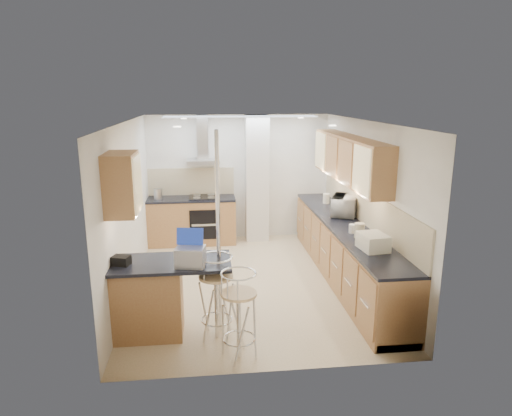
{
  "coord_description": "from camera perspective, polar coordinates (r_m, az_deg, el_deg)",
  "views": [
    {
      "loc": [
        -0.67,
        -6.67,
        2.89
      ],
      "look_at": [
        0.11,
        0.2,
        1.16
      ],
      "focal_mm": 32.0,
      "sensor_mm": 36.0,
      "label": 1
    }
  ],
  "objects": [
    {
      "name": "back_counter",
      "position": [
        9.1,
        -7.99,
        -1.54
      ],
      "size": [
        1.7,
        0.63,
        0.92
      ],
      "color": "#9E663F",
      "rests_on": "ground"
    },
    {
      "name": "jar_d",
      "position": [
        6.78,
        11.94,
        -2.55
      ],
      "size": [
        0.13,
        0.13,
        0.13
      ],
      "primitive_type": "cylinder",
      "rotation": [
        0.0,
        0.0,
        -0.31
      ],
      "color": "silver",
      "rests_on": "right_counter"
    },
    {
      "name": "room_shell",
      "position": [
        7.24,
        1.54,
        3.34
      ],
      "size": [
        3.64,
        4.84,
        2.51
      ],
      "color": "silver",
      "rests_on": "ground"
    },
    {
      "name": "jar_b",
      "position": [
        7.76,
        11.46,
        -0.39
      ],
      "size": [
        0.11,
        0.11,
        0.13
      ],
      "primitive_type": "cylinder",
      "rotation": [
        0.0,
        0.0,
        0.0
      ],
      "color": "white",
      "rests_on": "right_counter"
    },
    {
      "name": "right_counter",
      "position": [
        7.42,
        10.96,
        -5.3
      ],
      "size": [
        0.63,
        4.4,
        0.92
      ],
      "color": "#9E663F",
      "rests_on": "ground"
    },
    {
      "name": "microwave",
      "position": [
        7.73,
        11.06,
        0.29
      ],
      "size": [
        0.6,
        0.7,
        0.32
      ],
      "primitive_type": "imported",
      "rotation": [
        0.0,
        0.0,
        1.15
      ],
      "color": "silver",
      "rests_on": "right_counter"
    },
    {
      "name": "bar_stool_near",
      "position": [
        5.57,
        -4.96,
        -11.04
      ],
      "size": [
        0.5,
        0.5,
        1.06
      ],
      "primitive_type": null,
      "rotation": [
        0.0,
        0.0,
        0.19
      ],
      "color": "tan",
      "rests_on": "ground"
    },
    {
      "name": "bread_bin",
      "position": [
        6.12,
        14.43,
        -4.12
      ],
      "size": [
        0.36,
        0.43,
        0.21
      ],
      "primitive_type": "cube",
      "rotation": [
        0.0,
        0.0,
        0.12
      ],
      "color": "white",
      "rests_on": "right_counter"
    },
    {
      "name": "ground",
      "position": [
        7.3,
        -0.68,
        -9.25
      ],
      "size": [
        4.8,
        4.8,
        0.0
      ],
      "primitive_type": "plane",
      "color": "tan",
      "rests_on": "ground"
    },
    {
      "name": "peninsula",
      "position": [
        5.77,
        -10.59,
        -10.93
      ],
      "size": [
        1.47,
        0.72,
        0.94
      ],
      "color": "#9E663F",
      "rests_on": "ground"
    },
    {
      "name": "jar_c",
      "position": [
        6.57,
        12.8,
        -2.76
      ],
      "size": [
        0.18,
        0.18,
        0.21
      ],
      "primitive_type": "cylinder",
      "rotation": [
        0.0,
        0.0,
        0.38
      ],
      "color": "#BBB295",
      "rests_on": "right_counter"
    },
    {
      "name": "bag",
      "position": [
        5.6,
        -16.51,
        -6.31
      ],
      "size": [
        0.24,
        0.2,
        0.11
      ],
      "primitive_type": "cube",
      "rotation": [
        0.0,
        0.0,
        -0.33
      ],
      "color": "black",
      "rests_on": "peninsula"
    },
    {
      "name": "bar_stool_end",
      "position": [
        5.17,
        -2.15,
        -13.26
      ],
      "size": [
        0.59,
        0.59,
        1.03
      ],
      "primitive_type": null,
      "rotation": [
        0.0,
        0.0,
        0.84
      ],
      "color": "tan",
      "rests_on": "ground"
    },
    {
      "name": "jar_a",
      "position": [
        8.53,
        8.77,
        1.17
      ],
      "size": [
        0.16,
        0.16,
        0.18
      ],
      "primitive_type": "cylinder",
      "rotation": [
        0.0,
        0.0,
        -0.43
      ],
      "color": "white",
      "rests_on": "right_counter"
    },
    {
      "name": "kettle",
      "position": [
        8.95,
        -12.15,
        1.73
      ],
      "size": [
        0.16,
        0.16,
        0.21
      ],
      "primitive_type": "cylinder",
      "color": "#B7BABC",
      "rests_on": "back_counter"
    },
    {
      "name": "laptop",
      "position": [
        5.37,
        -8.21,
        -6.06
      ],
      "size": [
        0.37,
        0.3,
        0.23
      ],
      "primitive_type": "cube",
      "rotation": [
        0.0,
        0.0,
        -0.18
      ],
      "color": "#9A9BA1",
      "rests_on": "peninsula"
    }
  ]
}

